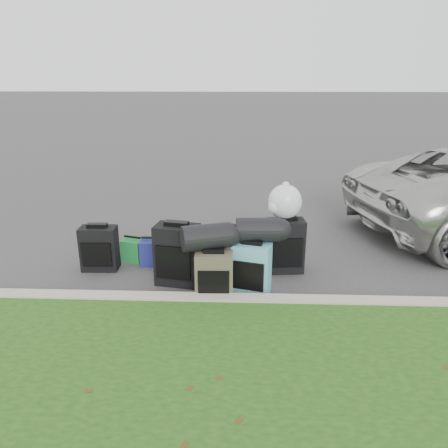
{
  "coord_description": "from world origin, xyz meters",
  "views": [
    {
      "loc": [
        0.11,
        -5.12,
        2.38
      ],
      "look_at": [
        -0.1,
        0.2,
        0.55
      ],
      "focal_mm": 35.0,
      "sensor_mm": 36.0,
      "label": 1
    }
  ],
  "objects_px": {
    "suitcase_small_black": "(99,248)",
    "tote_green": "(133,250)",
    "tote_navy": "(153,252)",
    "suitcase_olive": "(214,276)",
    "suitcase_large_black_right": "(285,246)",
    "suitcase_large_black_left": "(178,255)",
    "suitcase_teal": "(251,269)"
  },
  "relations": [
    {
      "from": "suitcase_small_black",
      "to": "tote_green",
      "type": "distance_m",
      "value": 0.48
    },
    {
      "from": "tote_green",
      "to": "tote_navy",
      "type": "xyz_separation_m",
      "value": [
        0.29,
        -0.11,
        0.02
      ]
    },
    {
      "from": "tote_green",
      "to": "tote_navy",
      "type": "distance_m",
      "value": 0.31
    },
    {
      "from": "suitcase_olive",
      "to": "tote_green",
      "type": "bearing_deg",
      "value": 136.78
    },
    {
      "from": "suitcase_large_black_right",
      "to": "tote_green",
      "type": "relative_size",
      "value": 2.29
    },
    {
      "from": "tote_green",
      "to": "suitcase_large_black_left",
      "type": "bearing_deg",
      "value": -26.46
    },
    {
      "from": "suitcase_olive",
      "to": "suitcase_large_black_left",
      "type": "bearing_deg",
      "value": 137.76
    },
    {
      "from": "suitcase_small_black",
      "to": "suitcase_teal",
      "type": "relative_size",
      "value": 0.95
    },
    {
      "from": "suitcase_large_black_right",
      "to": "tote_green",
      "type": "distance_m",
      "value": 2.02
    },
    {
      "from": "suitcase_large_black_right",
      "to": "suitcase_small_black",
      "type": "bearing_deg",
      "value": 175.68
    },
    {
      "from": "suitcase_small_black",
      "to": "tote_green",
      "type": "relative_size",
      "value": 1.91
    },
    {
      "from": "suitcase_large_black_left",
      "to": "suitcase_olive",
      "type": "relative_size",
      "value": 1.29
    },
    {
      "from": "tote_navy",
      "to": "suitcase_teal",
      "type": "bearing_deg",
      "value": -30.74
    },
    {
      "from": "suitcase_small_black",
      "to": "tote_navy",
      "type": "height_order",
      "value": "suitcase_small_black"
    },
    {
      "from": "suitcase_olive",
      "to": "suitcase_large_black_right",
      "type": "relative_size",
      "value": 0.82
    },
    {
      "from": "suitcase_teal",
      "to": "tote_navy",
      "type": "bearing_deg",
      "value": 164.79
    },
    {
      "from": "suitcase_olive",
      "to": "tote_navy",
      "type": "xyz_separation_m",
      "value": [
        -0.86,
        0.92,
        -0.11
      ]
    },
    {
      "from": "suitcase_large_black_right",
      "to": "tote_navy",
      "type": "bearing_deg",
      "value": 170.11
    },
    {
      "from": "suitcase_large_black_right",
      "to": "tote_navy",
      "type": "relative_size",
      "value": 2.05
    },
    {
      "from": "suitcase_teal",
      "to": "suitcase_olive",
      "type": "bearing_deg",
      "value": -142.37
    },
    {
      "from": "suitcase_large_black_left",
      "to": "suitcase_large_black_right",
      "type": "height_order",
      "value": "suitcase_large_black_left"
    },
    {
      "from": "suitcase_small_black",
      "to": "suitcase_large_black_left",
      "type": "height_order",
      "value": "suitcase_large_black_left"
    },
    {
      "from": "suitcase_small_black",
      "to": "suitcase_olive",
      "type": "height_order",
      "value": "suitcase_small_black"
    },
    {
      "from": "tote_navy",
      "to": "suitcase_large_black_right",
      "type": "bearing_deg",
      "value": -4.89
    },
    {
      "from": "tote_green",
      "to": "suitcase_large_black_right",
      "type": "bearing_deg",
      "value": 9.03
    },
    {
      "from": "suitcase_large_black_left",
      "to": "suitcase_large_black_right",
      "type": "relative_size",
      "value": 1.07
    },
    {
      "from": "suitcase_small_black",
      "to": "suitcase_olive",
      "type": "bearing_deg",
      "value": -27.69
    },
    {
      "from": "suitcase_olive",
      "to": "tote_green",
      "type": "height_order",
      "value": "suitcase_olive"
    },
    {
      "from": "suitcase_teal",
      "to": "suitcase_large_black_left",
      "type": "bearing_deg",
      "value": -179.16
    },
    {
      "from": "suitcase_teal",
      "to": "tote_navy",
      "type": "xyz_separation_m",
      "value": [
        -1.28,
        0.75,
        -0.13
      ]
    },
    {
      "from": "tote_green",
      "to": "tote_navy",
      "type": "bearing_deg",
      "value": -4.39
    },
    {
      "from": "suitcase_small_black",
      "to": "suitcase_teal",
      "type": "bearing_deg",
      "value": -18.03
    }
  ]
}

